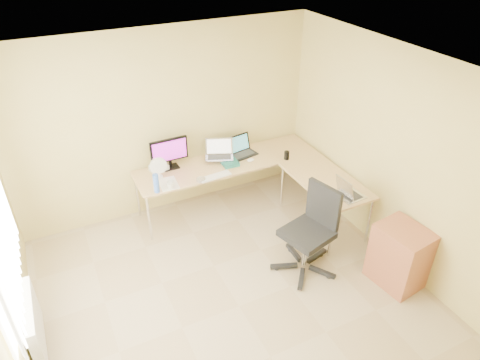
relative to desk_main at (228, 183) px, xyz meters
name	(u,v)px	position (x,y,z in m)	size (l,w,h in m)	color
floor	(239,306)	(-0.72, -1.85, -0.36)	(4.50, 4.50, 0.00)	tan
ceiling	(239,83)	(-0.72, -1.85, 2.24)	(4.50, 4.50, 0.00)	white
wall_back	(166,124)	(-0.72, 0.40, 0.93)	(4.50, 4.50, 0.00)	tan
wall_right	(404,165)	(1.38, -1.85, 0.93)	(4.50, 4.50, 0.00)	tan
desk_main	(228,183)	(0.00, 0.00, 0.00)	(2.65, 0.70, 0.73)	tan
desk_return	(323,202)	(0.98, -1.00, 0.00)	(0.70, 1.30, 0.73)	tan
monitor	(169,154)	(-0.78, 0.20, 0.59)	(0.52, 0.17, 0.45)	black
book_stack	(229,162)	(0.00, -0.04, 0.39)	(0.22, 0.29, 0.05)	#185D55
laptop_center	(219,150)	(-0.09, 0.08, 0.54)	(0.39, 0.30, 0.25)	#AFB0CA
laptop_black	(241,147)	(0.26, 0.09, 0.50)	(0.43, 0.32, 0.27)	black
keyboard	(215,176)	(-0.32, -0.30, 0.38)	(0.44, 0.12, 0.02)	white
mouse	(251,160)	(0.30, -0.13, 0.38)	(0.11, 0.07, 0.04)	white
mug	(171,185)	(-0.94, -0.30, 0.42)	(0.11, 0.11, 0.11)	white
cd_stack	(201,180)	(-0.53, -0.30, 0.38)	(0.12, 0.12, 0.03)	silver
water_bottle	(156,183)	(-1.13, -0.30, 0.49)	(0.07, 0.07, 0.26)	#3E6CD4
papers	(168,184)	(-0.94, -0.18, 0.37)	(0.23, 0.33, 0.01)	white
white_box	(159,168)	(-0.95, 0.20, 0.41)	(0.23, 0.17, 0.08)	silver
desk_fan	(158,168)	(-1.00, 0.03, 0.51)	(0.23, 0.23, 0.29)	white
black_cup	(287,155)	(0.79, -0.30, 0.43)	(0.07, 0.07, 0.12)	black
laptop_return	(351,188)	(1.02, -1.46, 0.49)	(0.29, 0.36, 0.24)	silver
office_chair	(307,236)	(0.26, -1.65, 0.14)	(0.67, 0.67, 1.12)	black
cabinet	(399,257)	(1.13, -2.30, -0.01)	(0.47, 0.58, 0.80)	brown
radiator	(34,324)	(-2.75, -1.45, -0.02)	(0.09, 0.80, 0.55)	white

